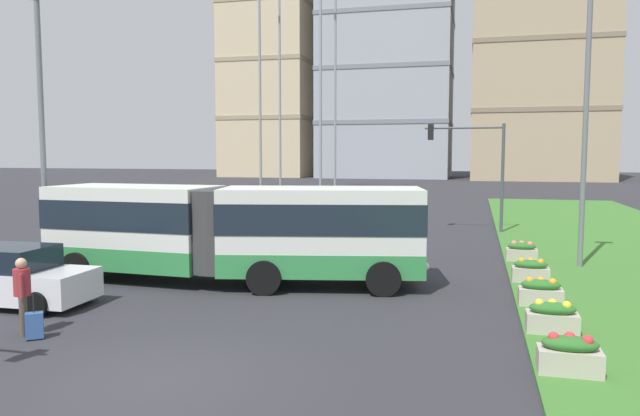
{
  "coord_description": "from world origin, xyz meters",
  "views": [
    {
      "loc": [
        5.43,
        -9.22,
        4.03
      ],
      "look_at": [
        0.38,
        10.08,
        2.2
      ],
      "focal_mm": 33.37,
      "sensor_mm": 36.0,
      "label": 1
    }
  ],
  "objects_px": {
    "apartment_tower_westcentre": "(388,22)",
    "articulated_bus": "(232,230)",
    "pedestrian_crossing": "(22,291)",
    "streetlight_left": "(42,122)",
    "flower_planter_4": "(522,251)",
    "flower_planter_0": "(570,354)",
    "traffic_light_far_right": "(475,157)",
    "apartment_tower_west": "(273,39)",
    "rolling_suitcase": "(34,325)",
    "flower_planter_2": "(541,292)",
    "apartment_tower_centre": "(541,49)",
    "streetlight_median": "(586,110)",
    "flower_planter_1": "(552,317)",
    "car_navy_sedan": "(255,214)",
    "flower_planter_3": "(531,271)",
    "car_white_van": "(9,277)"
  },
  "relations": [
    {
      "from": "car_navy_sedan",
      "to": "flower_planter_0",
      "type": "height_order",
      "value": "car_navy_sedan"
    },
    {
      "from": "flower_planter_2",
      "to": "flower_planter_3",
      "type": "distance_m",
      "value": 2.96
    },
    {
      "from": "articulated_bus",
      "to": "flower_planter_1",
      "type": "relative_size",
      "value": 10.87
    },
    {
      "from": "flower_planter_4",
      "to": "streetlight_median",
      "type": "distance_m",
      "value": 5.47
    },
    {
      "from": "flower_planter_4",
      "to": "apartment_tower_westcentre",
      "type": "relative_size",
      "value": 0.02
    },
    {
      "from": "pedestrian_crossing",
      "to": "apartment_tower_centre",
      "type": "height_order",
      "value": "apartment_tower_centre"
    },
    {
      "from": "car_navy_sedan",
      "to": "pedestrian_crossing",
      "type": "xyz_separation_m",
      "value": [
        1.82,
        -19.13,
        0.25
      ]
    },
    {
      "from": "articulated_bus",
      "to": "flower_planter_1",
      "type": "distance_m",
      "value": 9.66
    },
    {
      "from": "traffic_light_far_right",
      "to": "apartment_tower_west",
      "type": "relative_size",
      "value": 0.11
    },
    {
      "from": "pedestrian_crossing",
      "to": "traffic_light_far_right",
      "type": "bearing_deg",
      "value": 64.73
    },
    {
      "from": "flower_planter_1",
      "to": "streetlight_median",
      "type": "distance_m",
      "value": 10.06
    },
    {
      "from": "streetlight_left",
      "to": "rolling_suitcase",
      "type": "bearing_deg",
      "value": -52.71
    },
    {
      "from": "flower_planter_1",
      "to": "streetlight_left",
      "type": "distance_m",
      "value": 16.62
    },
    {
      "from": "apartment_tower_west",
      "to": "apartment_tower_westcentre",
      "type": "height_order",
      "value": "apartment_tower_westcentre"
    },
    {
      "from": "flower_planter_2",
      "to": "apartment_tower_west",
      "type": "xyz_separation_m",
      "value": [
        -37.15,
        86.08,
        23.85
      ]
    },
    {
      "from": "flower_planter_0",
      "to": "traffic_light_far_right",
      "type": "distance_m",
      "value": 20.37
    },
    {
      "from": "pedestrian_crossing",
      "to": "apartment_tower_centre",
      "type": "bearing_deg",
      "value": 77.77
    },
    {
      "from": "flower_planter_1",
      "to": "apartment_tower_west",
      "type": "relative_size",
      "value": 0.02
    },
    {
      "from": "pedestrian_crossing",
      "to": "flower_planter_2",
      "type": "bearing_deg",
      "value": 25.29
    },
    {
      "from": "pedestrian_crossing",
      "to": "flower_planter_4",
      "type": "bearing_deg",
      "value": 46.68
    },
    {
      "from": "streetlight_median",
      "to": "apartment_tower_centre",
      "type": "bearing_deg",
      "value": 85.75
    },
    {
      "from": "car_navy_sedan",
      "to": "pedestrian_crossing",
      "type": "height_order",
      "value": "pedestrian_crossing"
    },
    {
      "from": "flower_planter_4",
      "to": "traffic_light_far_right",
      "type": "height_order",
      "value": "traffic_light_far_right"
    },
    {
      "from": "car_white_van",
      "to": "flower_planter_3",
      "type": "xyz_separation_m",
      "value": [
        13.69,
        6.19,
        -0.33
      ]
    },
    {
      "from": "flower_planter_4",
      "to": "apartment_tower_west",
      "type": "relative_size",
      "value": 0.02
    },
    {
      "from": "pedestrian_crossing",
      "to": "flower_planter_0",
      "type": "relative_size",
      "value": 1.58
    },
    {
      "from": "rolling_suitcase",
      "to": "streetlight_left",
      "type": "height_order",
      "value": "streetlight_left"
    },
    {
      "from": "flower_planter_1",
      "to": "streetlight_left",
      "type": "relative_size",
      "value": 0.12
    },
    {
      "from": "rolling_suitcase",
      "to": "streetlight_median",
      "type": "distance_m",
      "value": 18.05
    },
    {
      "from": "apartment_tower_west",
      "to": "apartment_tower_centre",
      "type": "height_order",
      "value": "apartment_tower_west"
    },
    {
      "from": "car_navy_sedan",
      "to": "flower_planter_0",
      "type": "xyz_separation_m",
      "value": [
        13.19,
        -18.74,
        -0.33
      ]
    },
    {
      "from": "streetlight_left",
      "to": "apartment_tower_centre",
      "type": "xyz_separation_m",
      "value": [
        23.19,
        81.2,
        14.83
      ]
    },
    {
      "from": "flower_planter_2",
      "to": "apartment_tower_centre",
      "type": "xyz_separation_m",
      "value": [
        7.53,
        81.83,
        19.47
      ]
    },
    {
      "from": "pedestrian_crossing",
      "to": "streetlight_median",
      "type": "height_order",
      "value": "streetlight_median"
    },
    {
      "from": "flower_planter_3",
      "to": "car_white_van",
      "type": "bearing_deg",
      "value": -155.67
    },
    {
      "from": "flower_planter_0",
      "to": "streetlight_left",
      "type": "distance_m",
      "value": 17.27
    },
    {
      "from": "traffic_light_far_right",
      "to": "flower_planter_0",
      "type": "bearing_deg",
      "value": -84.99
    },
    {
      "from": "articulated_bus",
      "to": "flower_planter_3",
      "type": "height_order",
      "value": "articulated_bus"
    },
    {
      "from": "flower_planter_1",
      "to": "car_white_van",
      "type": "bearing_deg",
      "value": -176.76
    },
    {
      "from": "traffic_light_far_right",
      "to": "apartment_tower_west",
      "type": "xyz_separation_m",
      "value": [
        -35.4,
        71.08,
        20.43
      ]
    },
    {
      "from": "flower_planter_2",
      "to": "apartment_tower_centre",
      "type": "bearing_deg",
      "value": 84.74
    },
    {
      "from": "car_white_van",
      "to": "flower_planter_2",
      "type": "height_order",
      "value": "car_white_van"
    },
    {
      "from": "pedestrian_crossing",
      "to": "traffic_light_far_right",
      "type": "distance_m",
      "value": 22.72
    },
    {
      "from": "pedestrian_crossing",
      "to": "streetlight_left",
      "type": "height_order",
      "value": "streetlight_left"
    },
    {
      "from": "pedestrian_crossing",
      "to": "traffic_light_far_right",
      "type": "relative_size",
      "value": 0.31
    },
    {
      "from": "apartment_tower_westcentre",
      "to": "articulated_bus",
      "type": "bearing_deg",
      "value": -84.9
    },
    {
      "from": "traffic_light_far_right",
      "to": "streetlight_left",
      "type": "xyz_separation_m",
      "value": [
        -13.9,
        -14.37,
        1.22
      ]
    },
    {
      "from": "flower_planter_1",
      "to": "traffic_light_far_right",
      "type": "height_order",
      "value": "traffic_light_far_right"
    },
    {
      "from": "flower_planter_3",
      "to": "streetlight_median",
      "type": "distance_m",
      "value": 6.23
    },
    {
      "from": "flower_planter_1",
      "to": "apartment_tower_centre",
      "type": "distance_m",
      "value": 86.84
    }
  ]
}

